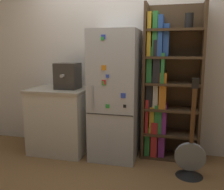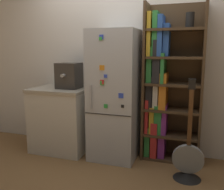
{
  "view_description": "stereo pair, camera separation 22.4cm",
  "coord_description": "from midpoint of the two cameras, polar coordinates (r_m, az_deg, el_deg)",
  "views": [
    {
      "loc": [
        0.75,
        -2.96,
        1.41
      ],
      "look_at": [
        -0.05,
        0.15,
        0.83
      ],
      "focal_mm": 40.0,
      "sensor_mm": 36.0,
      "label": 1
    },
    {
      "loc": [
        0.97,
        -2.89,
        1.41
      ],
      "look_at": [
        -0.05,
        0.15,
        0.83
      ],
      "focal_mm": 40.0,
      "sensor_mm": 36.0,
      "label": 2
    }
  ],
  "objects": [
    {
      "name": "ground_plane",
      "position": [
        3.36,
        -1.84,
        -14.55
      ],
      "size": [
        16.0,
        16.0,
        0.0
      ],
      "primitive_type": "plane",
      "color": "olive"
    },
    {
      "name": "kitchen_counter",
      "position": [
        3.6,
        -13.4,
        -5.52
      ],
      "size": [
        0.78,
        0.65,
        0.89
      ],
      "color": "silver",
      "rests_on": "ground_plane"
    },
    {
      "name": "bookshelf",
      "position": [
        3.27,
        9.96,
        1.73
      ],
      "size": [
        0.72,
        0.35,
        1.97
      ],
      "color": "#4C3823",
      "rests_on": "ground_plane"
    },
    {
      "name": "refrigerator",
      "position": [
        3.24,
        -1.22,
        -0.07
      ],
      "size": [
        0.59,
        0.64,
        1.66
      ],
      "color": "silver",
      "rests_on": "ground_plane"
    },
    {
      "name": "wall_back",
      "position": [
        3.51,
        0.23,
        8.48
      ],
      "size": [
        8.0,
        0.05,
        2.6
      ],
      "color": "white",
      "rests_on": "ground_plane"
    },
    {
      "name": "espresso_machine",
      "position": [
        3.44,
        -11.94,
        4.27
      ],
      "size": [
        0.3,
        0.34,
        0.35
      ],
      "color": "#38332D",
      "rests_on": "kitchen_counter"
    },
    {
      "name": "guitar",
      "position": [
        3.0,
        15.27,
        -14.64
      ],
      "size": [
        0.34,
        0.31,
        1.13
      ],
      "color": "black",
      "rests_on": "ground_plane"
    }
  ]
}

